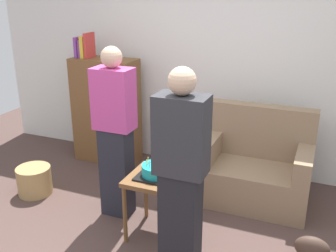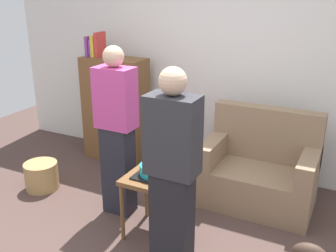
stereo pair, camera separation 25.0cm
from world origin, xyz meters
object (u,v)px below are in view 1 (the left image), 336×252
(person_holding_cake, at_px, (181,179))
(birthday_cake, at_px, (157,171))
(bookshelf, at_px, (106,110))
(person_blowing_candles, at_px, (115,133))
(wicker_basket, at_px, (34,180))
(side_table, at_px, (157,185))
(handbag, at_px, (312,248))
(couch, at_px, (255,168))

(person_holding_cake, bearing_deg, birthday_cake, -54.05)
(bookshelf, distance_m, birthday_cake, 1.76)
(person_blowing_candles, distance_m, wicker_basket, 1.22)
(person_holding_cake, bearing_deg, person_blowing_candles, -40.30)
(person_blowing_candles, xyz_separation_m, wicker_basket, (-1.02, -0.01, -0.68))
(birthday_cake, xyz_separation_m, wicker_basket, (-1.52, 0.17, -0.48))
(person_holding_cake, height_order, wicker_basket, person_holding_cake)
(side_table, height_order, handbag, side_table)
(bookshelf, height_order, handbag, bookshelf)
(person_blowing_candles, height_order, wicker_basket, person_blowing_candles)
(person_blowing_candles, height_order, handbag, person_blowing_candles)
(couch, height_order, person_holding_cake, person_holding_cake)
(bookshelf, relative_size, person_blowing_candles, 0.98)
(person_holding_cake, relative_size, handbag, 5.82)
(couch, height_order, bookshelf, bookshelf)
(side_table, xyz_separation_m, handbag, (1.30, 0.17, -0.39))
(birthday_cake, bearing_deg, side_table, 7.50)
(bookshelf, xyz_separation_m, person_holding_cake, (1.62, -1.68, 0.17))
(person_blowing_candles, bearing_deg, side_table, -31.52)
(side_table, xyz_separation_m, person_holding_cake, (0.38, -0.43, 0.34))
(couch, relative_size, bookshelf, 0.69)
(couch, height_order, handbag, couch)
(birthday_cake, height_order, handbag, birthday_cake)
(couch, distance_m, person_holding_cake, 1.51)
(bookshelf, distance_m, wicker_basket, 1.23)
(couch, xyz_separation_m, wicker_basket, (-2.19, -0.79, -0.19))
(birthday_cake, bearing_deg, wicker_basket, 173.57)
(couch, relative_size, person_blowing_candles, 0.67)
(handbag, bearing_deg, couch, 128.24)
(side_table, distance_m, birthday_cake, 0.14)
(person_holding_cake, relative_size, wicker_basket, 4.53)
(side_table, bearing_deg, person_blowing_candles, 159.93)
(handbag, bearing_deg, person_blowing_candles, 179.49)
(couch, height_order, wicker_basket, couch)
(bookshelf, height_order, side_table, bookshelf)
(birthday_cake, relative_size, handbag, 1.14)
(couch, bearing_deg, side_table, -125.05)
(birthday_cake, relative_size, wicker_basket, 0.89)
(person_blowing_candles, height_order, person_holding_cake, same)
(birthday_cake, bearing_deg, bookshelf, 134.88)
(side_table, bearing_deg, couch, 54.95)
(birthday_cake, distance_m, person_holding_cake, 0.61)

